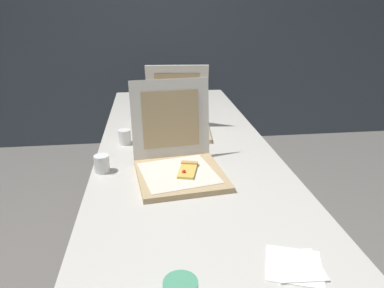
% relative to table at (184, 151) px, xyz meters
% --- Properties ---
extents(wall_back, '(10.00, 0.10, 2.60)m').
position_rel_table_xyz_m(wall_back, '(0.00, 1.97, 0.62)').
color(wall_back, '#4C5660').
rests_on(wall_back, ground).
extents(table, '(0.84, 2.31, 0.72)m').
position_rel_table_xyz_m(table, '(0.00, 0.00, 0.00)').
color(table, beige).
rests_on(table, ground).
extents(pizza_box_front, '(0.39, 0.42, 0.36)m').
position_rel_table_xyz_m(pizza_box_front, '(-0.06, -0.34, 0.10)').
color(pizza_box_front, tan).
rests_on(pizza_box_front, table).
extents(pizza_box_middle, '(0.37, 0.37, 0.35)m').
position_rel_table_xyz_m(pizza_box_middle, '(-0.02, 0.18, 0.10)').
color(pizza_box_middle, tan).
rests_on(pizza_box_middle, table).
extents(cup_white_far, '(0.06, 0.06, 0.07)m').
position_rel_table_xyz_m(cup_white_far, '(-0.21, 0.38, 0.08)').
color(cup_white_far, white).
rests_on(cup_white_far, table).
extents(cup_white_mid, '(0.06, 0.06, 0.07)m').
position_rel_table_xyz_m(cup_white_mid, '(-0.30, 0.02, 0.08)').
color(cup_white_mid, white).
rests_on(cup_white_mid, table).
extents(cup_white_near_left, '(0.06, 0.06, 0.07)m').
position_rel_table_xyz_m(cup_white_near_left, '(-0.37, -0.29, 0.08)').
color(cup_white_near_left, white).
rests_on(cup_white_near_left, table).
extents(napkin_pile, '(0.19, 0.19, 0.01)m').
position_rel_table_xyz_m(napkin_pile, '(0.21, -0.94, 0.05)').
color(napkin_pile, white).
rests_on(napkin_pile, table).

